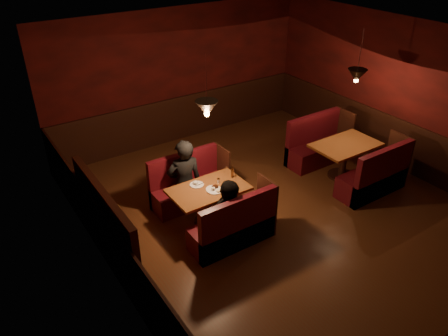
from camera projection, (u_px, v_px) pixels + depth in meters
room at (270, 162)px, 6.98m from camera, size 6.02×7.02×2.92m
main_table at (209, 196)px, 7.08m from camera, size 1.25×0.76×0.87m
main_bench_far at (189, 187)px, 7.71m from camera, size 1.37×0.49×0.94m
main_bench_near at (235, 229)px, 6.69m from camera, size 1.37×0.49×0.94m
second_table at (345, 152)px, 8.35m from camera, size 1.26×0.81×0.71m
second_bench_far at (317, 147)px, 9.01m from camera, size 1.39×0.52×0.99m
second_bench_near at (375, 178)px, 7.93m from camera, size 1.39×0.52×0.99m
diner_a at (184, 166)px, 7.29m from camera, size 0.68×0.53×1.66m
diner_b at (232, 204)px, 6.52m from camera, size 0.79×0.66×1.46m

